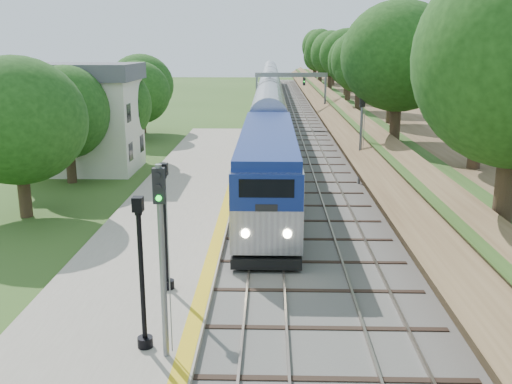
{
  "coord_description": "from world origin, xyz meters",
  "views": [
    {
      "loc": [
        0.15,
        -12.33,
        9.3
      ],
      "look_at": [
        -0.5,
        12.82,
        2.8
      ],
      "focal_mm": 40.0,
      "sensor_mm": 36.0,
      "label": 1
    }
  ],
  "objects_px": {
    "lamppost_mid": "(142,282)",
    "signal_gantry": "(291,85)",
    "station_building": "(82,117)",
    "lamppost_far": "(166,234)",
    "signal_platform": "(162,242)",
    "train": "(270,96)",
    "signal_farside": "(361,127)"
  },
  "relations": [
    {
      "from": "lamppost_mid",
      "to": "signal_gantry",
      "type": "bearing_deg",
      "value": 83.28
    },
    {
      "from": "station_building",
      "to": "signal_gantry",
      "type": "xyz_separation_m",
      "value": [
        16.47,
        24.99,
        0.73
      ]
    },
    {
      "from": "signal_gantry",
      "to": "lamppost_mid",
      "type": "height_order",
      "value": "signal_gantry"
    },
    {
      "from": "lamppost_far",
      "to": "signal_platform",
      "type": "relative_size",
      "value": 0.83
    },
    {
      "from": "signal_platform",
      "to": "train",
      "type": "bearing_deg",
      "value": 87.52
    },
    {
      "from": "station_building",
      "to": "lamppost_mid",
      "type": "relative_size",
      "value": 1.82
    },
    {
      "from": "train",
      "to": "signal_platform",
      "type": "distance_m",
      "value": 67.09
    },
    {
      "from": "station_building",
      "to": "signal_farside",
      "type": "distance_m",
      "value": 20.65
    },
    {
      "from": "lamppost_mid",
      "to": "signal_farside",
      "type": "height_order",
      "value": "signal_farside"
    },
    {
      "from": "lamppost_mid",
      "to": "station_building",
      "type": "bearing_deg",
      "value": 111.17
    },
    {
      "from": "signal_gantry",
      "to": "train",
      "type": "bearing_deg",
      "value": 99.5
    },
    {
      "from": "station_building",
      "to": "signal_gantry",
      "type": "bearing_deg",
      "value": 56.62
    },
    {
      "from": "train",
      "to": "signal_farside",
      "type": "height_order",
      "value": "signal_farside"
    },
    {
      "from": "lamppost_far",
      "to": "signal_gantry",
      "type": "bearing_deg",
      "value": 82.6
    },
    {
      "from": "lamppost_mid",
      "to": "signal_platform",
      "type": "relative_size",
      "value": 0.82
    },
    {
      "from": "lamppost_mid",
      "to": "lamppost_far",
      "type": "height_order",
      "value": "lamppost_far"
    },
    {
      "from": "station_building",
      "to": "lamppost_mid",
      "type": "distance_m",
      "value": 28.76
    },
    {
      "from": "signal_gantry",
      "to": "lamppost_mid",
      "type": "distance_m",
      "value": 52.18
    },
    {
      "from": "station_building",
      "to": "lamppost_far",
      "type": "relative_size",
      "value": 1.78
    },
    {
      "from": "signal_farside",
      "to": "signal_gantry",
      "type": "bearing_deg",
      "value": 97.25
    },
    {
      "from": "lamppost_mid",
      "to": "signal_platform",
      "type": "distance_m",
      "value": 1.68
    },
    {
      "from": "station_building",
      "to": "signal_platform",
      "type": "height_order",
      "value": "station_building"
    },
    {
      "from": "lamppost_far",
      "to": "station_building",
      "type": "bearing_deg",
      "value": 114.64
    },
    {
      "from": "train",
      "to": "signal_farside",
      "type": "bearing_deg",
      "value": -81.99
    },
    {
      "from": "signal_platform",
      "to": "lamppost_mid",
      "type": "bearing_deg",
      "value": 146.8
    },
    {
      "from": "train",
      "to": "lamppost_far",
      "type": "xyz_separation_m",
      "value": [
        -3.69,
        -62.22,
        0.24
      ]
    },
    {
      "from": "signal_gantry",
      "to": "station_building",
      "type": "bearing_deg",
      "value": -123.38
    },
    {
      "from": "lamppost_mid",
      "to": "train",
      "type": "bearing_deg",
      "value": 86.88
    },
    {
      "from": "signal_gantry",
      "to": "train",
      "type": "height_order",
      "value": "signal_gantry"
    },
    {
      "from": "signal_platform",
      "to": "signal_farside",
      "type": "xyz_separation_m",
      "value": [
        9.1,
        22.93,
        0.05
      ]
    },
    {
      "from": "train",
      "to": "lamppost_mid",
      "type": "distance_m",
      "value": 66.63
    },
    {
      "from": "lamppost_mid",
      "to": "lamppost_far",
      "type": "distance_m",
      "value": 4.31
    }
  ]
}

